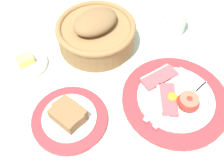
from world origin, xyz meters
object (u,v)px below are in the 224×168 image
at_px(bread_plate, 69,117).
at_px(butter_dish, 26,63).
at_px(sugar_cup, 173,20).
at_px(bread_basket, 96,32).
at_px(breakfast_plate, 175,98).

relative_size(bread_plate, butter_dish, 1.56).
height_order(sugar_cup, bread_basket, bread_basket).
distance_m(sugar_cup, butter_dish, 0.42).
bearing_deg(sugar_cup, bread_basket, 170.41).
bearing_deg(breakfast_plate, bread_basket, 111.51).
height_order(breakfast_plate, butter_dish, breakfast_plate).
relative_size(sugar_cup, butter_dish, 0.70).
bearing_deg(bread_plate, sugar_cup, 24.03).
distance_m(bread_plate, butter_dish, 0.21).
xyz_separation_m(breakfast_plate, bread_plate, (-0.25, 0.05, 0.00)).
xyz_separation_m(breakfast_plate, sugar_cup, (0.12, 0.21, 0.03)).
height_order(bread_plate, sugar_cup, sugar_cup).
bearing_deg(butter_dish, breakfast_plate, -40.45).
height_order(sugar_cup, butter_dish, sugar_cup).
distance_m(breakfast_plate, bread_basket, 0.27).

